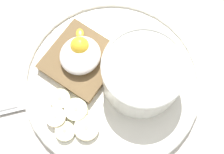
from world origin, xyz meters
TOP-DOWN VIEW (x-y plane):
  - ground_plane at (0.00, 0.00)cm, footprint 120.00×120.00cm
  - plate at (0.00, 0.00)cm, footprint 27.14×27.14cm
  - oatmeal_bowl at (2.33, -3.62)cm, footprint 11.70×11.70cm
  - toast_slice at (0.11, 5.62)cm, footprint 9.99×9.99cm
  - poached_egg at (0.29, 5.77)cm, footprint 7.29×6.50cm
  - banana_slice_front at (-8.08, -1.00)cm, footprint 4.94×4.91cm
  - banana_slice_left at (-10.15, 1.30)cm, footprint 4.03×4.05cm
  - banana_slice_back at (-6.71, 4.71)cm, footprint 4.30×4.30cm
  - banana_slice_right at (-6.73, 1.77)cm, footprint 4.31×4.29cm
  - banana_slice_inner at (-9.24, 3.53)cm, footprint 3.51×3.51cm

SIDE VIEW (x-z plane):
  - ground_plane at x=0.00cm, z-range 0.00..2.00cm
  - plate at x=0.00cm, z-range 2.00..3.60cm
  - banana_slice_back at x=-6.71cm, z-range 2.97..4.05cm
  - banana_slice_left at x=-10.15cm, z-range 2.89..4.20cm
  - banana_slice_front at x=-8.08cm, z-range 2.91..4.22cm
  - banana_slice_right at x=-6.73cm, z-range 2.97..4.30cm
  - banana_slice_inner at x=-9.24cm, z-range 2.97..4.43cm
  - toast_slice at x=0.11cm, z-range 3.09..4.66cm
  - poached_egg at x=0.29cm, z-range 4.17..7.60cm
  - oatmeal_bowl at x=2.33cm, z-range 3.04..10.02cm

